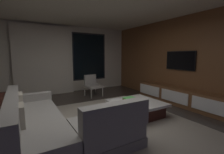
{
  "coord_description": "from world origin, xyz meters",
  "views": [
    {
      "loc": [
        -1.4,
        -2.93,
        1.51
      ],
      "look_at": [
        0.84,
        0.85,
        0.91
      ],
      "focal_mm": 25.34,
      "sensor_mm": 36.0,
      "label": 1
    }
  ],
  "objects_px": {
    "sectional_couch": "(53,125)",
    "accent_chair_near_window": "(92,84)",
    "coffee_table": "(137,108)",
    "media_console": "(180,97)",
    "book_stack_on_coffee_table": "(129,99)",
    "mounted_tv": "(180,61)"
  },
  "relations": [
    {
      "from": "coffee_table",
      "to": "accent_chair_near_window",
      "type": "xyz_separation_m",
      "value": [
        -0.14,
        2.45,
        0.25
      ]
    },
    {
      "from": "book_stack_on_coffee_table",
      "to": "coffee_table",
      "type": "bearing_deg",
      "value": -42.08
    },
    {
      "from": "coffee_table",
      "to": "mounted_tv",
      "type": "xyz_separation_m",
      "value": [
        1.87,
        0.2,
        1.16
      ]
    },
    {
      "from": "sectional_couch",
      "to": "mounted_tv",
      "type": "xyz_separation_m",
      "value": [
        3.9,
        0.37,
        1.06
      ]
    },
    {
      "from": "sectional_couch",
      "to": "coffee_table",
      "type": "relative_size",
      "value": 2.16
    },
    {
      "from": "coffee_table",
      "to": "mounted_tv",
      "type": "distance_m",
      "value": 2.21
    },
    {
      "from": "accent_chair_near_window",
      "to": "mounted_tv",
      "type": "height_order",
      "value": "mounted_tv"
    },
    {
      "from": "sectional_couch",
      "to": "accent_chair_near_window",
      "type": "relative_size",
      "value": 3.21
    },
    {
      "from": "coffee_table",
      "to": "media_console",
      "type": "relative_size",
      "value": 0.37
    },
    {
      "from": "accent_chair_near_window",
      "to": "mounted_tv",
      "type": "relative_size",
      "value": 0.77
    },
    {
      "from": "coffee_table",
      "to": "book_stack_on_coffee_table",
      "type": "xyz_separation_m",
      "value": [
        -0.15,
        0.13,
        0.22
      ]
    },
    {
      "from": "book_stack_on_coffee_table",
      "to": "media_console",
      "type": "relative_size",
      "value": 0.1
    },
    {
      "from": "book_stack_on_coffee_table",
      "to": "sectional_couch",
      "type": "bearing_deg",
      "value": -170.82
    },
    {
      "from": "media_console",
      "to": "mounted_tv",
      "type": "height_order",
      "value": "mounted_tv"
    },
    {
      "from": "sectional_couch",
      "to": "coffee_table",
      "type": "bearing_deg",
      "value": 4.83
    },
    {
      "from": "sectional_couch",
      "to": "accent_chair_near_window",
      "type": "height_order",
      "value": "sectional_couch"
    },
    {
      "from": "coffee_table",
      "to": "mounted_tv",
      "type": "height_order",
      "value": "mounted_tv"
    },
    {
      "from": "mounted_tv",
      "to": "media_console",
      "type": "bearing_deg",
      "value": -132.39
    },
    {
      "from": "book_stack_on_coffee_table",
      "to": "mounted_tv",
      "type": "height_order",
      "value": "mounted_tv"
    },
    {
      "from": "accent_chair_near_window",
      "to": "mounted_tv",
      "type": "bearing_deg",
      "value": -48.22
    },
    {
      "from": "coffee_table",
      "to": "book_stack_on_coffee_table",
      "type": "distance_m",
      "value": 0.3
    },
    {
      "from": "sectional_couch",
      "to": "media_console",
      "type": "bearing_deg",
      "value": 2.68
    }
  ]
}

